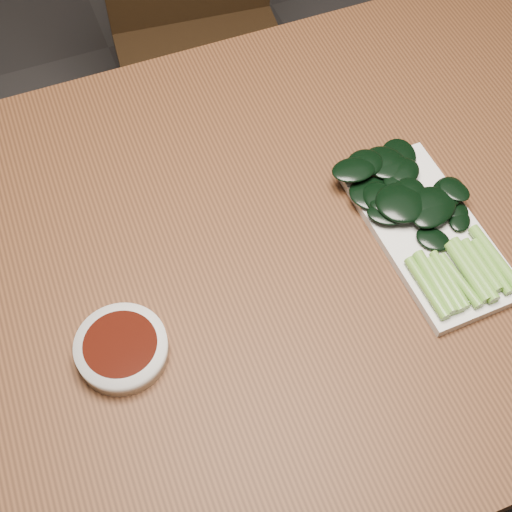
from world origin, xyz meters
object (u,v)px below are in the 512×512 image
object	(u,v)px
table	(273,274)
sauce_bowl	(122,349)
serving_plate	(428,232)
gai_lan	(416,210)
chair_far	(200,32)

from	to	relation	value
table	sauce_bowl	world-z (taller)	sauce_bowl
table	serving_plate	bearing A→B (deg)	-16.71
gai_lan	sauce_bowl	bearing A→B (deg)	-173.71
sauce_bowl	serving_plate	distance (m)	0.42
table	serving_plate	world-z (taller)	serving_plate
sauce_bowl	serving_plate	world-z (taller)	sauce_bowl
serving_plate	table	bearing A→B (deg)	163.29
gai_lan	serving_plate	bearing A→B (deg)	-77.20
chair_far	sauce_bowl	xyz separation A→B (m)	(-0.36, -0.81, 0.28)
chair_far	gai_lan	world-z (taller)	chair_far
table	gai_lan	world-z (taller)	gai_lan
table	sauce_bowl	size ratio (longest dim) A/B	12.76
serving_plate	sauce_bowl	bearing A→B (deg)	-177.44
chair_far	sauce_bowl	distance (m)	0.93
sauce_bowl	gai_lan	distance (m)	0.42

